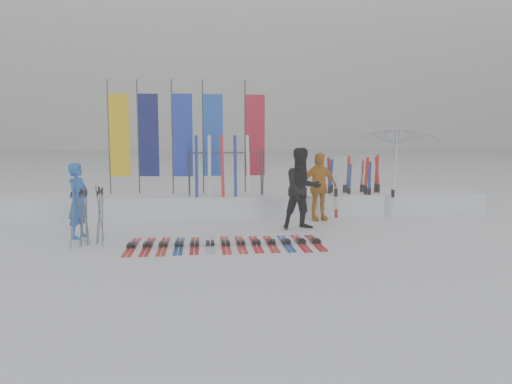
{
  "coord_description": "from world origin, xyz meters",
  "views": [
    {
      "loc": [
        -0.94,
        -9.47,
        2.33
      ],
      "look_at": [
        0.2,
        1.6,
        1.0
      ],
      "focal_mm": 35.0,
      "sensor_mm": 36.0,
      "label": 1
    }
  ],
  "objects": [
    {
      "name": "person_blue",
      "position": [
        -3.72,
        1.76,
        0.84
      ],
      "size": [
        0.57,
        0.7,
        1.67
      ],
      "primitive_type": "imported",
      "rotation": [
        0.0,
        0.0,
        1.25
      ],
      "color": "blue",
      "rests_on": "ground"
    },
    {
      "name": "pole_cluster",
      "position": [
        -3.34,
        1.01,
        0.6
      ],
      "size": [
        0.65,
        0.7,
        1.22
      ],
      "color": "#595B60",
      "rests_on": "ground"
    },
    {
      "name": "person_black",
      "position": [
        1.4,
        2.32,
        0.98
      ],
      "size": [
        1.07,
        0.9,
        1.97
      ],
      "primitive_type": "imported",
      "rotation": [
        0.0,
        0.0,
        0.17
      ],
      "color": "black",
      "rests_on": "ground"
    },
    {
      "name": "snow_bank",
      "position": [
        0.0,
        4.6,
        0.3
      ],
      "size": [
        14.0,
        1.6,
        0.6
      ],
      "primitive_type": "cube",
      "color": "white",
      "rests_on": "ground"
    },
    {
      "name": "upright_skis",
      "position": [
        3.29,
        4.24,
        0.8
      ],
      "size": [
        1.66,
        1.08,
        1.69
      ],
      "color": "red",
      "rests_on": "ground"
    },
    {
      "name": "feather_flags",
      "position": [
        -1.54,
        4.8,
        2.24
      ],
      "size": [
        4.4,
        0.23,
        3.2
      ],
      "color": "#383A3F",
      "rests_on": "ground"
    },
    {
      "name": "person_yellow",
      "position": [
        2.06,
        3.44,
        0.9
      ],
      "size": [
        1.13,
        0.65,
        1.81
      ],
      "primitive_type": "imported",
      "rotation": [
        0.0,
        0.0,
        0.21
      ],
      "color": "orange",
      "rests_on": "ground"
    },
    {
      "name": "tent_canopy",
      "position": [
        5.26,
        6.19,
        1.28
      ],
      "size": [
        3.62,
        3.65,
        2.55
      ],
      "primitive_type": "imported",
      "rotation": [
        0.0,
        0.0,
        -0.37
      ],
      "color": "white",
      "rests_on": "ground"
    },
    {
      "name": "ski_rack",
      "position": [
        -0.36,
        4.2,
        1.38
      ],
      "size": [
        2.04,
        0.8,
        1.23
      ],
      "color": "#383A3F",
      "rests_on": "ground"
    },
    {
      "name": "ground",
      "position": [
        0.0,
        0.0,
        0.0
      ],
      "size": [
        120.0,
        120.0,
        0.0
      ],
      "primitive_type": "plane",
      "color": "white",
      "rests_on": "ground"
    },
    {
      "name": "ski_row",
      "position": [
        -0.55,
        0.71,
        0.03
      ],
      "size": [
        3.99,
        1.69,
        0.07
      ],
      "color": "#B40E1D",
      "rests_on": "ground"
    }
  ]
}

